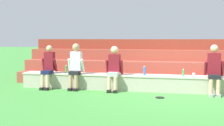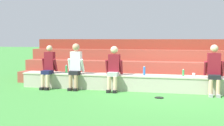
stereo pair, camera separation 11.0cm
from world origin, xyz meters
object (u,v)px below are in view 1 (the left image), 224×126
at_px(person_right_of_center, 214,69).
at_px(water_bottle_near_left, 66,69).
at_px(person_center, 114,67).
at_px(water_bottle_center_gap, 183,73).
at_px(water_bottle_mid_right, 144,71).
at_px(plastic_cup_right_end, 194,75).
at_px(person_left_of_center, 75,65).
at_px(frisbee, 160,98).
at_px(person_far_left, 48,66).

height_order(person_right_of_center, water_bottle_near_left, person_right_of_center).
xyz_separation_m(person_center, water_bottle_center_gap, (2.02, 0.34, -0.15)).
height_order(water_bottle_mid_right, plastic_cup_right_end, water_bottle_mid_right).
bearing_deg(water_bottle_center_gap, person_left_of_center, -174.62).
bearing_deg(person_left_of_center, frisbee, -15.69).
bearing_deg(person_far_left, person_left_of_center, 1.49).
height_order(person_left_of_center, water_bottle_near_left, person_left_of_center).
xyz_separation_m(person_center, plastic_cup_right_end, (2.31, 0.26, -0.19)).
bearing_deg(water_bottle_mid_right, frisbee, -61.33).
relative_size(person_center, water_bottle_center_gap, 6.54).
relative_size(person_right_of_center, water_bottle_near_left, 5.55).
bearing_deg(water_bottle_near_left, person_right_of_center, -3.45).
height_order(person_far_left, plastic_cup_right_end, person_far_left).
distance_m(person_left_of_center, water_bottle_near_left, 0.50).
bearing_deg(person_right_of_center, person_center, -179.64).
xyz_separation_m(person_left_of_center, frisbee, (2.61, -0.73, -0.75)).
height_order(person_right_of_center, plastic_cup_right_end, person_right_of_center).
relative_size(person_right_of_center, plastic_cup_right_end, 13.30).
height_order(person_right_of_center, water_bottle_mid_right, person_right_of_center).
bearing_deg(plastic_cup_right_end, person_far_left, -176.82).
distance_m(person_far_left, water_bottle_center_gap, 4.14).
distance_m(person_right_of_center, water_bottle_center_gap, 0.89).
xyz_separation_m(person_far_left, plastic_cup_right_end, (4.42, 0.25, -0.17)).
distance_m(person_far_left, water_bottle_near_left, 0.57).
relative_size(person_left_of_center, water_bottle_near_left, 5.62).
bearing_deg(frisbee, person_far_left, 168.53).
bearing_deg(water_bottle_mid_right, water_bottle_center_gap, 5.09).
distance_m(person_right_of_center, plastic_cup_right_end, 0.61).
bearing_deg(water_bottle_center_gap, water_bottle_mid_right, -174.91).
xyz_separation_m(person_left_of_center, plastic_cup_right_end, (3.53, 0.22, -0.23)).
bearing_deg(person_center, water_bottle_center_gap, 9.50).
bearing_deg(person_center, water_bottle_near_left, 169.97).
height_order(water_bottle_near_left, frisbee, water_bottle_near_left).
relative_size(person_center, person_right_of_center, 0.96).
relative_size(water_bottle_near_left, water_bottle_center_gap, 1.23).
bearing_deg(person_far_left, water_bottle_center_gap, 4.55).
distance_m(person_left_of_center, person_right_of_center, 4.05).
xyz_separation_m(water_bottle_mid_right, plastic_cup_right_end, (1.43, 0.02, -0.08)).
height_order(person_far_left, person_left_of_center, person_left_of_center).
relative_size(water_bottle_mid_right, water_bottle_center_gap, 1.34).
distance_m(person_center, frisbee, 1.72).
height_order(water_bottle_near_left, plastic_cup_right_end, water_bottle_near_left).
bearing_deg(person_far_left, person_center, -0.26).
bearing_deg(water_bottle_mid_right, person_right_of_center, -6.40).
height_order(person_left_of_center, person_center, person_left_of_center).
bearing_deg(person_left_of_center, water_bottle_near_left, 147.72).
height_order(person_center, water_bottle_near_left, person_center).
xyz_separation_m(person_center, frisbee, (1.40, -0.70, -0.71)).
relative_size(water_bottle_mid_right, plastic_cup_right_end, 2.62).
xyz_separation_m(person_far_left, water_bottle_mid_right, (2.99, 0.23, -0.10)).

